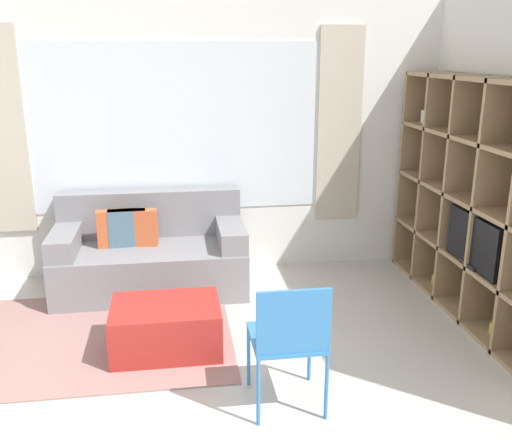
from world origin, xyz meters
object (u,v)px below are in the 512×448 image
(ottoman, at_px, (166,327))
(folding_chair, at_px, (289,335))
(couch_main, at_px, (150,255))
(shelving_unit, at_px, (482,202))

(ottoman, distance_m, folding_chair, 1.19)
(ottoman, relative_size, folding_chair, 0.93)
(folding_chair, bearing_deg, couch_main, -66.43)
(couch_main, xyz_separation_m, ottoman, (0.15, -1.21, -0.14))
(shelving_unit, distance_m, ottoman, 2.73)
(couch_main, height_order, ottoman, couch_main)
(ottoman, bearing_deg, folding_chair, -48.86)
(folding_chair, bearing_deg, shelving_unit, -147.61)
(couch_main, relative_size, ottoman, 2.17)
(couch_main, bearing_deg, ottoman, -82.93)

